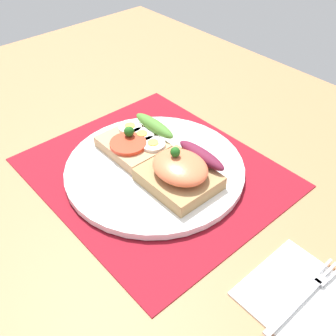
{
  "coord_description": "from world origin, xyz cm",
  "views": [
    {
      "loc": [
        35.85,
        -29.14,
        40.15
      ],
      "look_at": [
        3.0,
        0.0,
        2.85
      ],
      "focal_mm": 43.05,
      "sensor_mm": 36.0,
      "label": 1
    }
  ],
  "objects_px": {
    "plate": "(155,169)",
    "sandwich_salmon": "(180,172)",
    "fork": "(306,294)",
    "sandwich_egg_tomato": "(137,141)",
    "napkin": "(311,304)"
  },
  "relations": [
    {
      "from": "sandwich_egg_tomato",
      "to": "napkin",
      "type": "distance_m",
      "value": 0.34
    },
    {
      "from": "plate",
      "to": "sandwich_salmon",
      "type": "distance_m",
      "value": 0.06
    },
    {
      "from": "plate",
      "to": "sandwich_egg_tomato",
      "type": "distance_m",
      "value": 0.06
    },
    {
      "from": "sandwich_salmon",
      "to": "napkin",
      "type": "bearing_deg",
      "value": -4.25
    },
    {
      "from": "sandwich_salmon",
      "to": "fork",
      "type": "xyz_separation_m",
      "value": [
        0.22,
        -0.01,
        -0.03
      ]
    },
    {
      "from": "plate",
      "to": "sandwich_egg_tomato",
      "type": "relative_size",
      "value": 2.72
    },
    {
      "from": "plate",
      "to": "fork",
      "type": "xyz_separation_m",
      "value": [
        0.27,
        -0.01,
        -0.0
      ]
    },
    {
      "from": "sandwich_salmon",
      "to": "napkin",
      "type": "xyz_separation_m",
      "value": [
        0.23,
        -0.02,
        -0.03
      ]
    },
    {
      "from": "plate",
      "to": "fork",
      "type": "height_order",
      "value": "plate"
    },
    {
      "from": "sandwich_salmon",
      "to": "napkin",
      "type": "distance_m",
      "value": 0.23
    },
    {
      "from": "sandwich_egg_tomato",
      "to": "sandwich_salmon",
      "type": "bearing_deg",
      "value": -3.81
    },
    {
      "from": "napkin",
      "to": "fork",
      "type": "bearing_deg",
      "value": 160.19
    },
    {
      "from": "sandwich_egg_tomato",
      "to": "napkin",
      "type": "xyz_separation_m",
      "value": [
        0.34,
        -0.02,
        -0.02
      ]
    },
    {
      "from": "plate",
      "to": "fork",
      "type": "relative_size",
      "value": 2.02
    },
    {
      "from": "sandwich_egg_tomato",
      "to": "plate",
      "type": "bearing_deg",
      "value": -9.09
    }
  ]
}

